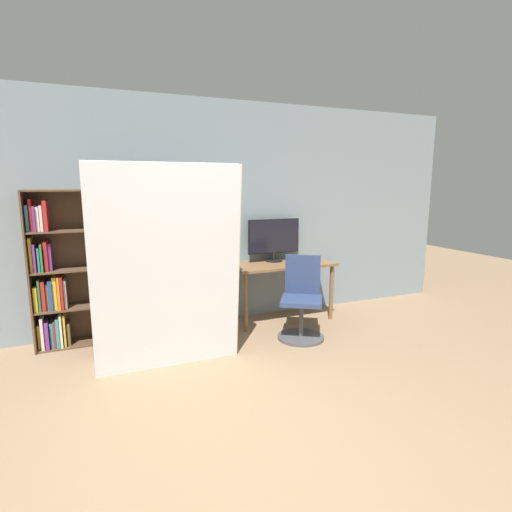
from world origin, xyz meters
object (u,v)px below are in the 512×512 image
(office_chair, at_px, (302,305))
(mattress_far, at_px, (163,264))
(bookshelf, at_px, (61,276))
(mattress_near, at_px, (168,268))
(monitor, at_px, (274,238))

(office_chair, xyz_separation_m, mattress_far, (-1.50, 0.06, 0.58))
(office_chair, distance_m, bookshelf, 2.60)
(mattress_near, distance_m, mattress_far, 0.23)
(monitor, relative_size, mattress_far, 0.37)
(mattress_far, bearing_deg, monitor, 25.60)
(monitor, height_order, mattress_near, mattress_near)
(bookshelf, distance_m, mattress_far, 1.21)
(bookshelf, xyz_separation_m, mattress_far, (0.95, -0.72, 0.19))
(office_chair, height_order, bookshelf, bookshelf)
(mattress_near, xyz_separation_m, mattress_far, (0.00, 0.23, -0.00))
(office_chair, height_order, mattress_far, mattress_far)
(office_chair, bearing_deg, mattress_far, 177.70)
(bookshelf, distance_m, mattress_near, 1.36)
(monitor, xyz_separation_m, mattress_near, (-1.52, -0.96, -0.08))
(monitor, bearing_deg, bookshelf, -179.80)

